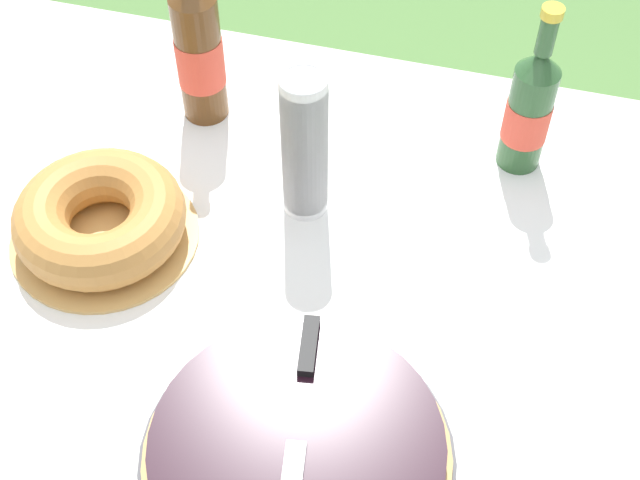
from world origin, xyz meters
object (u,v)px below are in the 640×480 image
(berry_tart, at_px, (297,453))
(cup_stack, at_px, (305,147))
(serving_knife, at_px, (299,420))
(cider_bottle_green, at_px, (529,109))
(cider_bottle_amber, at_px, (199,50))
(bundt_cake, at_px, (100,219))

(berry_tart, bearing_deg, cup_stack, 104.25)
(serving_knife, xyz_separation_m, cider_bottle_green, (0.21, 0.60, 0.05))
(cider_bottle_green, distance_m, cider_bottle_amber, 0.55)
(serving_knife, height_order, bundt_cake, bundt_cake)
(serving_knife, distance_m, cider_bottle_amber, 0.68)
(berry_tart, relative_size, bundt_cake, 1.38)
(serving_knife, xyz_separation_m, bundt_cake, (-0.39, 0.26, -0.02))
(cup_stack, height_order, cider_bottle_amber, cider_bottle_amber)
(berry_tart, xyz_separation_m, cider_bottle_amber, (-0.34, 0.61, 0.11))
(bundt_cake, bearing_deg, berry_tart, -35.96)
(berry_tart, distance_m, cider_bottle_green, 0.67)
(berry_tart, height_order, cup_stack, cup_stack)
(serving_knife, relative_size, cider_bottle_amber, 1.05)
(berry_tart, height_order, cider_bottle_amber, cider_bottle_amber)
(bundt_cake, xyz_separation_m, cup_stack, (0.29, 0.15, 0.09))
(bundt_cake, distance_m, cider_bottle_amber, 0.34)
(serving_knife, distance_m, cup_stack, 0.43)
(cider_bottle_amber, bearing_deg, berry_tart, -60.62)
(berry_tart, xyz_separation_m, serving_knife, (-0.00, 0.03, 0.04))
(serving_knife, distance_m, cider_bottle_green, 0.64)
(serving_knife, bearing_deg, cider_bottle_green, 151.17)
(berry_tart, bearing_deg, serving_knife, 99.25)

